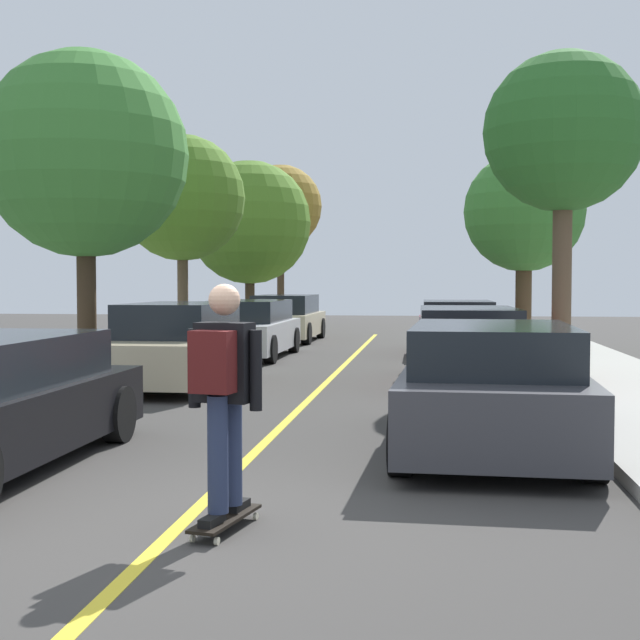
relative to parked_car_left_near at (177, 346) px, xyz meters
name	(u,v)px	position (x,y,z in m)	size (l,w,h in m)	color
ground	(179,527)	(2.51, -8.47, -0.70)	(80.00, 80.00, 0.00)	#3D3A38
center_line	(274,433)	(2.51, -4.47, -0.70)	(0.12, 39.20, 0.01)	gold
parked_car_left_near	(177,346)	(0.00, 0.00, 0.00)	(1.90, 4.34, 1.44)	#BCAD89
parked_car_left_far	(247,329)	(0.00, 5.88, -0.03)	(2.03, 4.52, 1.36)	#B7B7BC
parked_car_left_farthest	(286,318)	(0.00, 11.58, -0.01)	(2.00, 4.34, 1.40)	#BCAD89
parked_car_right_nearest	(491,387)	(5.02, -5.12, -0.03)	(2.11, 4.49, 1.36)	#38383D
parked_car_right_near	(468,346)	(5.02, 1.02, -0.02)	(2.05, 4.61, 1.36)	maroon
parked_car_right_far	(457,328)	(5.02, 7.46, -0.04)	(2.03, 4.58, 1.34)	maroon
street_tree_left_nearest	(85,155)	(-1.68, 0.14, 3.33)	(3.62, 3.62, 5.72)	#3D2D1E
street_tree_left_near	(182,199)	(-1.68, 6.21, 3.14)	(3.08, 3.08, 5.25)	brown
street_tree_left_far	(250,223)	(-1.68, 14.27, 3.08)	(4.13, 4.13, 5.71)	#3D2D1E
street_tree_left_farthest	(281,207)	(-1.68, 20.40, 4.11)	(3.36, 3.36, 6.38)	#3D2D1E
street_tree_right_nearest	(564,134)	(6.70, 1.45, 3.74)	(2.85, 2.85, 5.77)	brown
street_tree_right_near	(524,213)	(6.70, 7.97, 2.84)	(3.04, 3.04, 4.95)	#4C3823
fire_hydrant	(579,373)	(6.52, -1.61, -0.22)	(0.20, 0.20, 0.70)	#B2140F
skateboard	(225,519)	(2.88, -8.53, -0.62)	(0.39, 0.87, 0.10)	black
skateboarder	(223,385)	(2.87, -8.56, 0.37)	(0.59, 0.71, 1.70)	black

